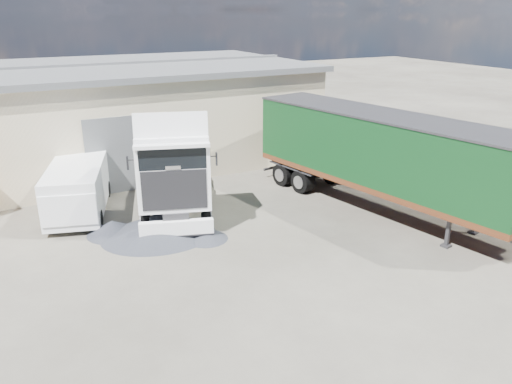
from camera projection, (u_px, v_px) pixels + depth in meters
name	position (u px, v px, depth m)	size (l,w,h in m)	color
ground	(271.00, 271.00, 16.55)	(120.00, 120.00, 0.00)	black
warehouse	(24.00, 120.00, 26.31)	(30.60, 12.60, 5.42)	beige
brick_boundary_wall	(406.00, 150.00, 26.13)	(0.35, 26.00, 2.50)	brown
tractor_unit	(174.00, 173.00, 19.99)	(4.73, 7.43, 4.75)	black
box_trailer	(379.00, 152.00, 20.90)	(4.94, 12.83, 4.17)	#2D2D30
panel_van	(77.00, 190.00, 20.75)	(3.50, 5.54, 2.11)	black
gravel_heap	(156.00, 225.00, 19.01)	(5.14, 4.96, 0.91)	black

